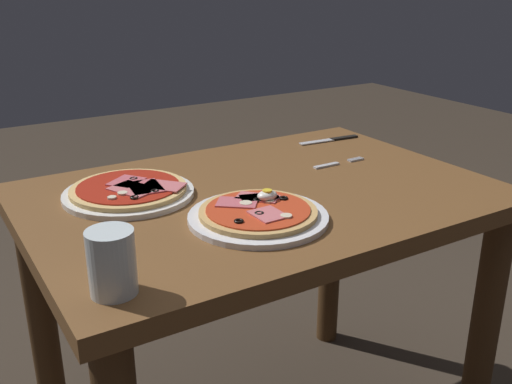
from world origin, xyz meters
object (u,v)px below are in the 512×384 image
pizza_across_left (129,191)px  fork (335,164)px  water_glass_near (112,267)px  pizza_foreground (258,214)px  dining_table (261,243)px  knife (333,139)px

pizza_across_left → fork: size_ratio=1.83×
fork → water_glass_near: bearing=-154.8°
pizza_across_left → fork: pizza_across_left is taller
fork → pizza_across_left: bearing=173.6°
pizza_foreground → pizza_across_left: 0.31m
water_glass_near → dining_table: bearing=31.5°
pizza_foreground → fork: (0.36, 0.20, -0.01)m
pizza_foreground → fork: 0.41m
water_glass_near → fork: (0.70, 0.33, -0.04)m
dining_table → water_glass_near: (-0.44, -0.27, 0.18)m
pizza_foreground → water_glass_near: (-0.34, -0.13, 0.03)m
pizza_across_left → knife: 0.69m
pizza_foreground → water_glass_near: 0.37m
dining_table → knife: 0.49m
pizza_across_left → pizza_foreground: bearing=-56.3°
dining_table → pizza_across_left: 0.33m
dining_table → pizza_across_left: (-0.27, 0.12, 0.15)m
water_glass_near → knife: (0.84, 0.52, -0.04)m
water_glass_near → fork: water_glass_near is taller
dining_table → fork: fork is taller
dining_table → fork: size_ratio=6.62×
pizza_foreground → pizza_across_left: (-0.17, 0.26, -0.00)m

